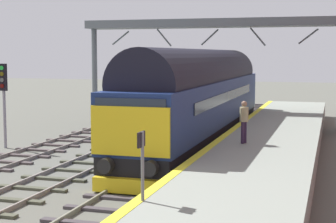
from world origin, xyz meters
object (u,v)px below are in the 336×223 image
object	(u,v)px
platform_number_sign	(142,155)
diesel_locomotive	(200,95)
waiting_passenger	(244,118)
signal_post_far	(4,93)

from	to	relation	value
platform_number_sign	diesel_locomotive	bearing A→B (deg)	97.82
diesel_locomotive	platform_number_sign	bearing A→B (deg)	-82.18
diesel_locomotive	waiting_passenger	size ratio (longest dim) A/B	11.77
diesel_locomotive	platform_number_sign	distance (m)	13.70
platform_number_sign	waiting_passenger	size ratio (longest dim) A/B	1.00
platform_number_sign	signal_post_far	bearing A→B (deg)	135.41
signal_post_far	waiting_passenger	size ratio (longest dim) A/B	2.44
waiting_passenger	signal_post_far	bearing A→B (deg)	101.41
diesel_locomotive	waiting_passenger	xyz separation A→B (m)	(2.84, -4.52, -0.49)
diesel_locomotive	signal_post_far	xyz separation A→B (m)	(-8.74, -3.12, 0.14)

